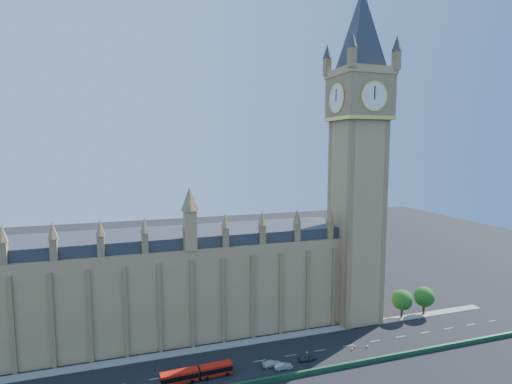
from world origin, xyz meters
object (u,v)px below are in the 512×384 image
object	(u,v)px
red_bus	(197,374)
car_silver	(284,366)
car_grey	(307,357)
car_white	(272,363)

from	to	relation	value
red_bus	car_silver	distance (m)	19.77
red_bus	car_grey	size ratio (longest dim) A/B	3.57
red_bus	car_white	bearing A→B (deg)	-2.70
red_bus	car_white	distance (m)	17.53
car_grey	car_silver	world-z (taller)	car_grey
car_silver	car_white	size ratio (longest dim) A/B	0.90
car_white	car_silver	bearing A→B (deg)	-131.19
car_silver	car_white	distance (m)	2.88
car_grey	red_bus	bearing A→B (deg)	87.72
car_silver	car_white	bearing A→B (deg)	51.58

